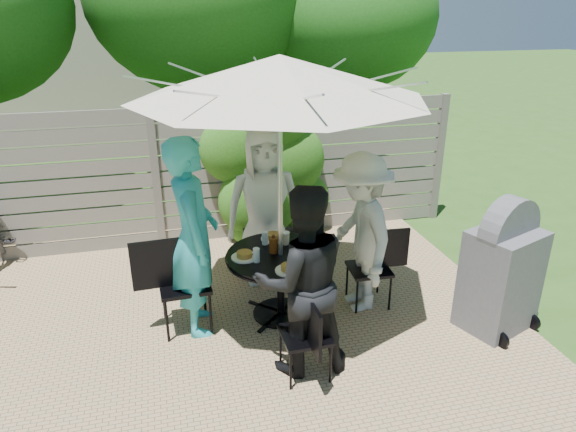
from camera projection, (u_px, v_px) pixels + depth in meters
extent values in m
plane|color=#294A17|center=(173.00, 398.00, 4.21)|extent=(60.00, 60.00, 0.00)
cube|color=#957D56|center=(170.00, 359.00, 4.65)|extent=(7.00, 6.00, 0.02)
cube|color=gray|center=(156.00, 179.00, 6.54)|extent=(8.00, 0.10, 1.85)
ellipsoid|color=#276116|center=(266.00, 176.00, 6.74)|extent=(1.20, 0.70, 1.80)
cube|color=gray|center=(145.00, 25.00, 14.02)|extent=(10.00, 6.00, 5.00)
ellipsoid|color=#1D5313|center=(349.00, 16.00, 8.16)|extent=(2.80, 2.80, 2.38)
cylinder|color=black|center=(281.00, 255.00, 5.07)|extent=(1.10, 1.10, 0.03)
cylinder|color=black|center=(281.00, 286.00, 5.20)|extent=(0.08, 0.08, 0.69)
cylinder|color=black|center=(281.00, 313.00, 5.32)|extent=(0.58, 0.58, 0.04)
cylinder|color=silver|center=(280.00, 205.00, 4.86)|extent=(0.05, 0.05, 2.46)
cone|color=beige|center=(279.00, 77.00, 4.41)|extent=(2.72, 2.72, 0.38)
cube|color=black|center=(263.00, 237.00, 6.00)|extent=(0.52, 0.52, 0.04)
cube|color=black|center=(261.00, 209.00, 6.12)|extent=(0.09, 0.46, 0.47)
imported|color=silver|center=(264.00, 206.00, 5.74)|extent=(0.89, 0.59, 1.80)
cube|color=black|center=(185.00, 285.00, 4.94)|extent=(0.50, 0.50, 0.04)
cube|color=black|center=(157.00, 264.00, 4.78)|extent=(0.48, 0.06, 0.49)
imported|color=#29A6B4|center=(194.00, 238.00, 4.78)|extent=(0.48, 0.72, 1.94)
cube|color=black|center=(305.00, 335.00, 4.32)|extent=(0.41, 0.41, 0.03)
cube|color=black|center=(313.00, 326.00, 4.06)|extent=(0.03, 0.40, 0.41)
imported|color=black|center=(302.00, 282.00, 4.26)|extent=(0.84, 0.66, 1.71)
cube|color=black|center=(369.00, 269.00, 5.37)|extent=(0.44, 0.44, 0.03)
cube|color=black|center=(390.00, 248.00, 5.32)|extent=(0.41, 0.06, 0.42)
imported|color=silver|center=(361.00, 234.00, 5.19)|extent=(0.64, 1.10, 1.68)
cylinder|color=white|center=(273.00, 239.00, 5.38)|extent=(0.26, 0.26, 0.01)
cylinder|color=olive|center=(273.00, 236.00, 5.37)|extent=(0.15, 0.15, 0.05)
cylinder|color=white|center=(244.00, 257.00, 4.98)|extent=(0.26, 0.26, 0.01)
cylinder|color=olive|center=(244.00, 254.00, 4.97)|extent=(0.15, 0.15, 0.05)
cylinder|color=white|center=(289.00, 270.00, 4.73)|extent=(0.26, 0.26, 0.01)
cylinder|color=olive|center=(289.00, 267.00, 4.72)|extent=(0.15, 0.15, 0.05)
cylinder|color=white|center=(316.00, 250.00, 5.13)|extent=(0.26, 0.26, 0.01)
cylinder|color=olive|center=(316.00, 247.00, 5.12)|extent=(0.15, 0.15, 0.05)
cylinder|color=silver|center=(265.00, 238.00, 5.25)|extent=(0.07, 0.07, 0.14)
cylinder|color=silver|center=(256.00, 255.00, 4.88)|extent=(0.07, 0.07, 0.14)
cylinder|color=silver|center=(297.00, 258.00, 4.82)|extent=(0.07, 0.07, 0.14)
cylinder|color=#59280C|center=(274.00, 245.00, 5.06)|extent=(0.09, 0.09, 0.16)
cylinder|color=#C6B293|center=(285.00, 238.00, 5.26)|extent=(0.08, 0.08, 0.12)
cube|color=#56555A|center=(500.00, 281.00, 4.96)|extent=(0.81, 0.72, 1.03)
cylinder|color=#56555A|center=(509.00, 232.00, 4.76)|extent=(0.71, 0.43, 0.68)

